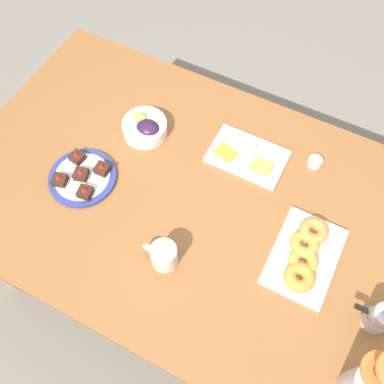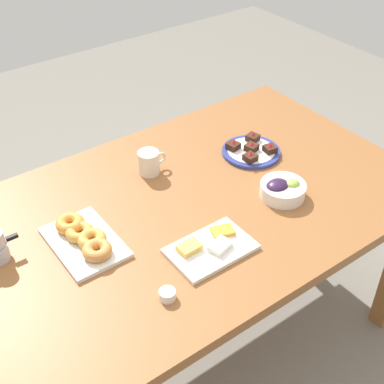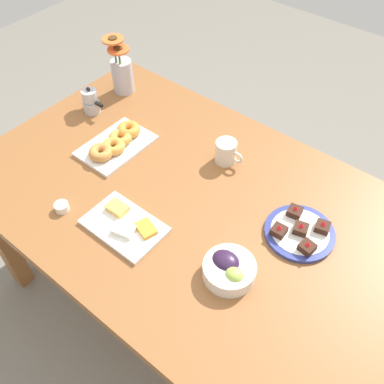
{
  "view_description": "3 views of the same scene",
  "coord_description": "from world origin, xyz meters",
  "px_view_note": "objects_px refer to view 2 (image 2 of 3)",
  "views": [
    {
      "loc": [
        -0.3,
        0.59,
        1.97
      ],
      "look_at": [
        0.0,
        0.0,
        0.78
      ],
      "focal_mm": 40.0,
      "sensor_mm": 36.0,
      "label": 1
    },
    {
      "loc": [
        -0.85,
        -1.15,
        1.89
      ],
      "look_at": [
        0.0,
        0.0,
        0.78
      ],
      "focal_mm": 50.0,
      "sensor_mm": 36.0,
      "label": 2
    },
    {
      "loc": [
        0.61,
        -0.75,
        1.85
      ],
      "look_at": [
        0.0,
        0.0,
        0.78
      ],
      "focal_mm": 40.0,
      "sensor_mm": 36.0,
      "label": 3
    }
  ],
  "objects_px": {
    "grape_bowl": "(282,189)",
    "jam_cup_honey": "(167,294)",
    "cheese_platter": "(210,247)",
    "croissant_platter": "(84,238)",
    "coffee_mug": "(149,162)",
    "dining_table": "(192,220)",
    "dessert_plate": "(251,151)"
  },
  "relations": [
    {
      "from": "dining_table",
      "to": "croissant_platter",
      "type": "relative_size",
      "value": 5.71
    },
    {
      "from": "coffee_mug",
      "to": "jam_cup_honey",
      "type": "distance_m",
      "value": 0.61
    },
    {
      "from": "grape_bowl",
      "to": "jam_cup_honey",
      "type": "bearing_deg",
      "value": -165.69
    },
    {
      "from": "grape_bowl",
      "to": "cheese_platter",
      "type": "xyz_separation_m",
      "value": [
        -0.37,
        -0.07,
        -0.02
      ]
    },
    {
      "from": "cheese_platter",
      "to": "dessert_plate",
      "type": "xyz_separation_m",
      "value": [
        0.46,
        0.33,
        0.0
      ]
    },
    {
      "from": "dining_table",
      "to": "dessert_plate",
      "type": "xyz_separation_m",
      "value": [
        0.36,
        0.1,
        0.1
      ]
    },
    {
      "from": "dessert_plate",
      "to": "cheese_platter",
      "type": "bearing_deg",
      "value": -144.05
    },
    {
      "from": "croissant_platter",
      "to": "dessert_plate",
      "type": "xyz_separation_m",
      "value": [
        0.75,
        0.08,
        -0.01
      ]
    },
    {
      "from": "jam_cup_honey",
      "to": "cheese_platter",
      "type": "bearing_deg",
      "value": 20.72
    },
    {
      "from": "coffee_mug",
      "to": "croissant_platter",
      "type": "distance_m",
      "value": 0.42
    },
    {
      "from": "coffee_mug",
      "to": "jam_cup_honey",
      "type": "bearing_deg",
      "value": -117.99
    },
    {
      "from": "jam_cup_honey",
      "to": "dining_table",
      "type": "bearing_deg",
      "value": 44.76
    },
    {
      "from": "dining_table",
      "to": "coffee_mug",
      "type": "distance_m",
      "value": 0.27
    },
    {
      "from": "dining_table",
      "to": "croissant_platter",
      "type": "bearing_deg",
      "value": 176.16
    },
    {
      "from": "cheese_platter",
      "to": "jam_cup_honey",
      "type": "xyz_separation_m",
      "value": [
        -0.22,
        -0.08,
        0.0
      ]
    },
    {
      "from": "grape_bowl",
      "to": "jam_cup_honey",
      "type": "xyz_separation_m",
      "value": [
        -0.58,
        -0.15,
        -0.01
      ]
    },
    {
      "from": "cheese_platter",
      "to": "dessert_plate",
      "type": "distance_m",
      "value": 0.56
    },
    {
      "from": "cheese_platter",
      "to": "dessert_plate",
      "type": "height_order",
      "value": "dessert_plate"
    },
    {
      "from": "grape_bowl",
      "to": "croissant_platter",
      "type": "xyz_separation_m",
      "value": [
        -0.66,
        0.19,
        -0.01
      ]
    },
    {
      "from": "dining_table",
      "to": "coffee_mug",
      "type": "relative_size",
      "value": 14.05
    },
    {
      "from": "grape_bowl",
      "to": "dessert_plate",
      "type": "height_order",
      "value": "grape_bowl"
    },
    {
      "from": "cheese_platter",
      "to": "grape_bowl",
      "type": "bearing_deg",
      "value": 10.34
    },
    {
      "from": "grape_bowl",
      "to": "croissant_platter",
      "type": "relative_size",
      "value": 0.56
    },
    {
      "from": "cheese_platter",
      "to": "croissant_platter",
      "type": "distance_m",
      "value": 0.39
    },
    {
      "from": "cheese_platter",
      "to": "jam_cup_honey",
      "type": "height_order",
      "value": "cheese_platter"
    },
    {
      "from": "coffee_mug",
      "to": "grape_bowl",
      "type": "bearing_deg",
      "value": -53.08
    },
    {
      "from": "jam_cup_honey",
      "to": "croissant_platter",
      "type": "bearing_deg",
      "value": 103.98
    },
    {
      "from": "croissant_platter",
      "to": "dessert_plate",
      "type": "bearing_deg",
      "value": 5.8
    },
    {
      "from": "cheese_platter",
      "to": "croissant_platter",
      "type": "height_order",
      "value": "croissant_platter"
    },
    {
      "from": "dining_table",
      "to": "cheese_platter",
      "type": "xyz_separation_m",
      "value": [
        -0.1,
        -0.23,
        0.1
      ]
    },
    {
      "from": "dining_table",
      "to": "jam_cup_honey",
      "type": "relative_size",
      "value": 33.33
    },
    {
      "from": "grape_bowl",
      "to": "cheese_platter",
      "type": "height_order",
      "value": "grape_bowl"
    }
  ]
}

